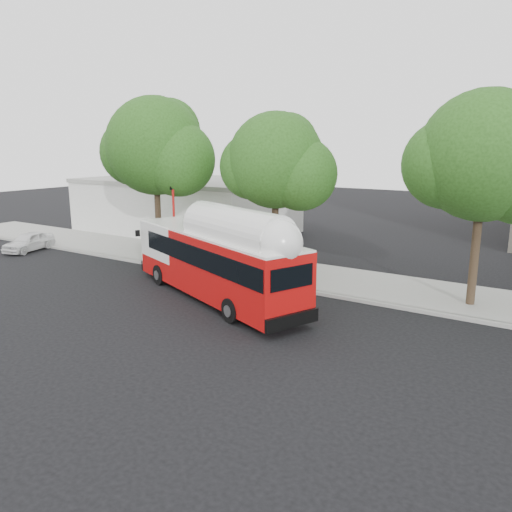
{
  "coord_description": "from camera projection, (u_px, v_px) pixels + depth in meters",
  "views": [
    {
      "loc": [
        12.34,
        -16.7,
        6.94
      ],
      "look_at": [
        -0.29,
        3.0,
        1.68
      ],
      "focal_mm": 35.0,
      "sensor_mm": 36.0,
      "label": 1
    }
  ],
  "objects": [
    {
      "name": "ground",
      "position": [
        225.0,
        307.0,
        21.74
      ],
      "size": [
        120.0,
        120.0,
        0.0
      ],
      "primitive_type": "plane",
      "color": "black",
      "rests_on": "ground"
    },
    {
      "name": "sidewalk",
      "position": [
        295.0,
        274.0,
        27.06
      ],
      "size": [
        60.0,
        5.0,
        0.15
      ],
      "primitive_type": "cube",
      "color": "gray",
      "rests_on": "ground"
    },
    {
      "name": "curb_strip",
      "position": [
        271.0,
        285.0,
        24.92
      ],
      "size": [
        60.0,
        0.3,
        0.15
      ],
      "primitive_type": "cube",
      "color": "gray",
      "rests_on": "ground"
    },
    {
      "name": "red_curb_segment",
      "position": [
        222.0,
        276.0,
        26.5
      ],
      "size": [
        10.0,
        0.32,
        0.16
      ],
      "primitive_type": "cube",
      "color": "maroon",
      "rests_on": "ground"
    },
    {
      "name": "street_tree_left",
      "position": [
        162.0,
        150.0,
        29.34
      ],
      "size": [
        6.67,
        5.8,
        9.74
      ],
      "color": "#2D2116",
      "rests_on": "ground"
    },
    {
      "name": "street_tree_mid",
      "position": [
        283.0,
        165.0,
        25.73
      ],
      "size": [
        5.75,
        5.0,
        8.62
      ],
      "color": "#2D2116",
      "rests_on": "ground"
    },
    {
      "name": "street_tree_right",
      "position": [
        496.0,
        161.0,
        20.21
      ],
      "size": [
        6.21,
        5.4,
        9.18
      ],
      "color": "#2D2116",
      "rests_on": "ground"
    },
    {
      "name": "low_commercial_bldg",
      "position": [
        187.0,
        205.0,
        40.14
      ],
      "size": [
        16.2,
        10.2,
        4.25
      ],
      "color": "silver",
      "rests_on": "ground"
    },
    {
      "name": "transit_bus",
      "position": [
        215.0,
        264.0,
        22.55
      ],
      "size": [
        11.84,
        6.42,
        3.53
      ],
      "rotation": [
        0.0,
        0.0,
        -0.39
      ],
      "color": "#B30D0C",
      "rests_on": "ground"
    },
    {
      "name": "parked_car",
      "position": [
        29.0,
        242.0,
        33.04
      ],
      "size": [
        3.96,
        2.35,
        1.26
      ],
      "primitive_type": "imported",
      "rotation": [
        0.0,
        0.0,
        0.25
      ],
      "color": "silver",
      "rests_on": "ground"
    },
    {
      "name": "signal_pole",
      "position": [
        174.0,
        225.0,
        28.42
      ],
      "size": [
        0.13,
        0.45,
        4.72
      ],
      "color": "red",
      "rests_on": "ground"
    }
  ]
}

